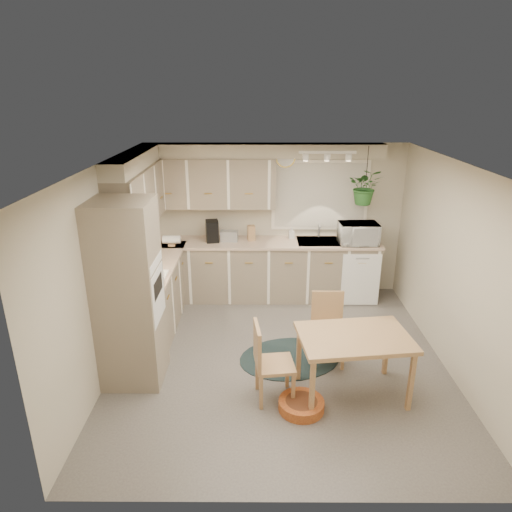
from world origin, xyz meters
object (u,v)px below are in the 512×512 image
pet_bed (301,405)px  dining_table (352,365)px  braided_rug (290,358)px  chair_left (275,362)px  microwave (358,231)px  chair_back (328,330)px

pet_bed → dining_table: bearing=25.5°
braided_rug → chair_left: bearing=-106.1°
pet_bed → microwave: bearing=68.2°
microwave → pet_bed: bearing=-114.5°
dining_table → chair_left: size_ratio=1.30×
chair_back → pet_bed: (-0.39, -0.90, -0.38)m
chair_left → braided_rug: bearing=156.7°
dining_table → chair_back: bearing=105.3°
pet_bed → microwave: 3.06m
chair_back → microwave: bearing=-109.8°
chair_back → pet_bed: bearing=67.5°
dining_table → pet_bed: bearing=-154.5°
chair_left → pet_bed: (0.27, -0.20, -0.39)m
chair_left → braided_rug: chair_left is taller
chair_back → pet_bed: 1.05m
dining_table → chair_back: size_ratio=1.33×
dining_table → braided_rug: (-0.62, 0.69, -0.36)m
chair_left → pet_bed: size_ratio=1.85×
braided_rug → microwave: bearing=56.6°
chair_back → braided_rug: chair_back is taller
chair_back → braided_rug: size_ratio=0.68×
dining_table → pet_bed: size_ratio=2.41×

